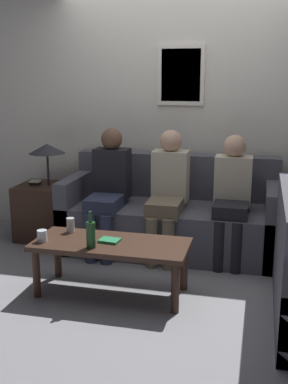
{
  "coord_description": "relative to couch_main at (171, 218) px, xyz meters",
  "views": [
    {
      "loc": [
        0.83,
        -3.99,
        1.71
      ],
      "look_at": [
        -0.14,
        -0.06,
        0.72
      ],
      "focal_mm": 45.0,
      "sensor_mm": 36.0,
      "label": 1
    }
  ],
  "objects": [
    {
      "name": "person_left",
      "position": [
        -0.58,
        -0.21,
        0.34
      ],
      "size": [
        0.34,
        0.63,
        1.2
      ],
      "color": "#2D334C",
      "rests_on": "ground_plane"
    },
    {
      "name": "person_middle",
      "position": [
        -0.0,
        -0.19,
        0.34
      ],
      "size": [
        0.34,
        0.63,
        1.2
      ],
      "color": "#756651",
      "rests_on": "ground_plane"
    },
    {
      "name": "couch_main",
      "position": [
        0.0,
        0.0,
        0.0
      ],
      "size": [
        2.08,
        0.9,
        0.92
      ],
      "color": "#4C4C56",
      "rests_on": "ground_plane"
    },
    {
      "name": "side_table_with_lamp",
      "position": [
        -1.37,
        -0.0,
        0.03
      ],
      "size": [
        0.51,
        0.51,
        1.02
      ],
      "color": "#382319",
      "rests_on": "ground_plane"
    },
    {
      "name": "wine_bottle",
      "position": [
        -0.38,
        -1.28,
        0.22
      ],
      "size": [
        0.07,
        0.07,
        0.29
      ],
      "color": "#19421E",
      "rests_on": "coffee_table"
    },
    {
      "name": "soda_can",
      "position": [
        -0.67,
        -0.97,
        0.17
      ],
      "size": [
        0.07,
        0.07,
        0.12
      ],
      "color": "#BCBCC1",
      "rests_on": "coffee_table"
    },
    {
      "name": "book_stack",
      "position": [
        -0.28,
        -1.12,
        0.12
      ],
      "size": [
        0.17,
        0.13,
        0.02
      ],
      "color": "#237547",
      "rests_on": "coffee_table"
    },
    {
      "name": "wall_back",
      "position": [
        0.0,
        0.47,
        0.98
      ],
      "size": [
        9.0,
        0.08,
        2.6
      ],
      "color": "silver",
      "rests_on": "ground_plane"
    },
    {
      "name": "coffee_table",
      "position": [
        -0.27,
        -1.13,
        0.05
      ],
      "size": [
        1.22,
        0.53,
        0.43
      ],
      "color": "#382319",
      "rests_on": "ground_plane"
    },
    {
      "name": "ground_plane",
      "position": [
        0.0,
        -0.53,
        -0.32
      ],
      "size": [
        16.0,
        16.0,
        0.0
      ],
      "primitive_type": "plane",
      "color": "gray"
    },
    {
      "name": "person_right",
      "position": [
        0.6,
        -0.18,
        0.33
      ],
      "size": [
        0.34,
        0.57,
        1.17
      ],
      "color": "black",
      "rests_on": "ground_plane"
    },
    {
      "name": "drinking_glass",
      "position": [
        -0.8,
        -1.24,
        0.16
      ],
      "size": [
        0.08,
        0.08,
        0.09
      ],
      "color": "silver",
      "rests_on": "coffee_table"
    }
  ]
}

